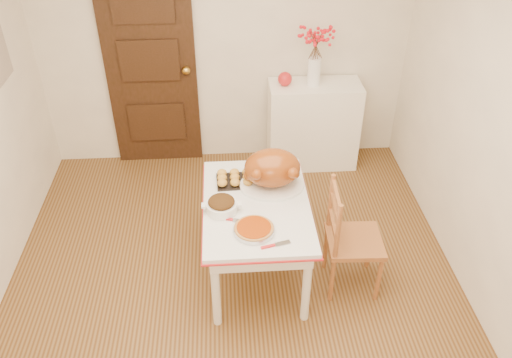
{
  "coord_description": "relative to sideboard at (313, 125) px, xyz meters",
  "views": [
    {
      "loc": [
        -0.02,
        -2.69,
        3.02
      ],
      "look_at": [
        0.18,
        0.31,
        0.86
      ],
      "focal_mm": 36.55,
      "sensor_mm": 36.0,
      "label": 1
    }
  ],
  "objects": [
    {
      "name": "pie_server",
      "position": [
        -0.57,
        -1.97,
        0.25
      ],
      "size": [
        0.21,
        0.11,
        0.01
      ],
      "primitive_type": null,
      "rotation": [
        0.0,
        0.0,
        0.26
      ],
      "color": "silver",
      "rests_on": "kitchen_table"
    },
    {
      "name": "apple",
      "position": [
        -0.3,
        0.0,
        0.51
      ],
      "size": [
        0.13,
        0.13,
        0.13
      ],
      "primitive_type": "sphere",
      "color": "red",
      "rests_on": "sideboard"
    },
    {
      "name": "turkey_platter",
      "position": [
        -0.54,
        -1.33,
        0.4
      ],
      "size": [
        0.49,
        0.39,
        0.31
      ],
      "primitive_type": null,
      "rotation": [
        0.0,
        0.0,
        -0.0
      ],
      "color": "#7A3208",
      "rests_on": "kitchen_table"
    },
    {
      "name": "berry_vase",
      "position": [
        -0.03,
        0.0,
        0.71
      ],
      "size": [
        0.28,
        0.28,
        0.55
      ],
      "primitive_type": null,
      "color": "white",
      "rests_on": "sideboard"
    },
    {
      "name": "sideboard",
      "position": [
        0.0,
        0.0,
        0.0
      ],
      "size": [
        0.88,
        0.39,
        0.88
      ],
      "primitive_type": "cube",
      "color": "white",
      "rests_on": "floor"
    },
    {
      "name": "door_back",
      "position": [
        -1.55,
        0.19,
        0.59
      ],
      "size": [
        0.85,
        0.06,
        2.06
      ],
      "primitive_type": "cube",
      "color": "black",
      "rests_on": "ground"
    },
    {
      "name": "chair_oak",
      "position": [
        0.04,
        -1.69,
        0.01
      ],
      "size": [
        0.42,
        0.42,
        0.9
      ],
      "primitive_type": null,
      "rotation": [
        0.0,
        0.0,
        1.53
      ],
      "color": "#97522D",
      "rests_on": "floor"
    },
    {
      "name": "wall_back",
      "position": [
        -0.85,
        0.22,
        0.81
      ],
      "size": [
        3.5,
        0.0,
        2.5
      ],
      "primitive_type": "cube",
      "color": "#EFE3C6",
      "rests_on": "ground"
    },
    {
      "name": "kitchen_table",
      "position": [
        -0.67,
        -1.52,
        -0.1
      ],
      "size": [
        0.79,
        1.15,
        0.68
      ],
      "primitive_type": null,
      "color": "silver",
      "rests_on": "floor"
    },
    {
      "name": "carving_knife",
      "position": [
        -0.81,
        -1.71,
        0.25
      ],
      "size": [
        0.26,
        0.13,
        0.01
      ],
      "primitive_type": null,
      "rotation": [
        0.0,
        0.0,
        -0.29
      ],
      "color": "silver",
      "rests_on": "kitchen_table"
    },
    {
      "name": "drinking_glass",
      "position": [
        -0.64,
        -1.09,
        0.3
      ],
      "size": [
        0.09,
        0.09,
        0.12
      ],
      "primitive_type": "cylinder",
      "rotation": [
        0.0,
        0.0,
        0.33
      ],
      "color": "white",
      "rests_on": "kitchen_table"
    },
    {
      "name": "floor",
      "position": [
        -0.85,
        -1.78,
        -0.44
      ],
      "size": [
        3.5,
        4.0,
        0.0
      ],
      "primitive_type": "cube",
      "color": "#4E2C0F",
      "rests_on": "ground"
    },
    {
      "name": "shaker_pair",
      "position": [
        -0.45,
        -1.13,
        0.28
      ],
      "size": [
        0.08,
        0.04,
        0.08
      ],
      "primitive_type": null,
      "rotation": [
        0.0,
        0.0,
        0.13
      ],
      "color": "white",
      "rests_on": "kitchen_table"
    },
    {
      "name": "pumpkin_pie",
      "position": [
        -0.71,
        -1.83,
        0.27
      ],
      "size": [
        0.29,
        0.29,
        0.06
      ],
      "primitive_type": "cylinder",
      "rotation": [
        0.0,
        0.0,
        -0.04
      ],
      "color": "#902F03",
      "rests_on": "kitchen_table"
    },
    {
      "name": "stuffing_dish",
      "position": [
        -0.92,
        -1.59,
        0.3
      ],
      "size": [
        0.31,
        0.26,
        0.11
      ],
      "primitive_type": null,
      "rotation": [
        0.0,
        0.0,
        0.16
      ],
      "color": "#4C2D0F",
      "rests_on": "kitchen_table"
    },
    {
      "name": "wall_right",
      "position": [
        0.9,
        -1.78,
        0.81
      ],
      "size": [
        0.0,
        4.0,
        2.5
      ],
      "primitive_type": "cube",
      "color": "#EFE3C6",
      "rests_on": "ground"
    },
    {
      "name": "rolls_tray",
      "position": [
        -0.81,
        -1.25,
        0.28
      ],
      "size": [
        0.28,
        0.23,
        0.07
      ],
      "primitive_type": null,
      "rotation": [
        0.0,
        0.0,
        0.04
      ],
      "color": "#C18C35",
      "rests_on": "kitchen_table"
    }
  ]
}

